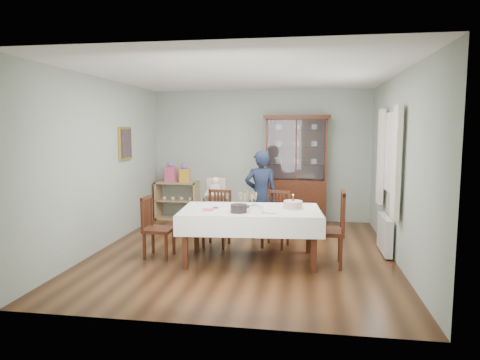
% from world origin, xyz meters
% --- Properties ---
extents(floor, '(5.00, 5.00, 0.00)m').
position_xyz_m(floor, '(0.00, 0.00, 0.00)').
color(floor, '#593319').
rests_on(floor, ground).
extents(room_shell, '(5.00, 5.00, 5.00)m').
position_xyz_m(room_shell, '(0.00, 0.53, 1.70)').
color(room_shell, '#9EAA99').
rests_on(room_shell, floor).
extents(dining_table, '(2.08, 1.30, 0.76)m').
position_xyz_m(dining_table, '(0.17, -0.37, 0.38)').
color(dining_table, '#492012').
rests_on(dining_table, floor).
extents(china_cabinet, '(1.30, 0.48, 2.18)m').
position_xyz_m(china_cabinet, '(0.75, 2.26, 1.12)').
color(china_cabinet, '#492012').
rests_on(china_cabinet, floor).
extents(sideboard, '(0.90, 0.38, 0.80)m').
position_xyz_m(sideboard, '(-1.75, 2.28, 0.40)').
color(sideboard, tan).
rests_on(sideboard, floor).
extents(picture_frame, '(0.04, 0.48, 0.58)m').
position_xyz_m(picture_frame, '(-2.22, 0.80, 1.65)').
color(picture_frame, gold).
rests_on(picture_frame, room_shell).
extents(window, '(0.04, 1.02, 1.22)m').
position_xyz_m(window, '(2.22, 0.30, 1.55)').
color(window, white).
rests_on(window, room_shell).
extents(curtain_left, '(0.07, 0.30, 1.55)m').
position_xyz_m(curtain_left, '(2.16, -0.32, 1.45)').
color(curtain_left, silver).
rests_on(curtain_left, room_shell).
extents(curtain_right, '(0.07, 0.30, 1.55)m').
position_xyz_m(curtain_right, '(2.16, 0.92, 1.45)').
color(curtain_right, silver).
rests_on(curtain_right, room_shell).
extents(radiator, '(0.10, 0.80, 0.55)m').
position_xyz_m(radiator, '(2.16, 0.30, 0.30)').
color(radiator, white).
rests_on(radiator, floor).
extents(chair_far_left, '(0.45, 0.45, 0.90)m').
position_xyz_m(chair_far_left, '(-0.48, 0.34, 0.27)').
color(chair_far_left, '#492012').
rests_on(chair_far_left, floor).
extents(chair_far_right, '(0.49, 0.49, 0.90)m').
position_xyz_m(chair_far_right, '(0.48, 0.42, 0.27)').
color(chair_far_right, '#492012').
rests_on(chair_far_right, floor).
extents(chair_end_left, '(0.42, 0.42, 0.91)m').
position_xyz_m(chair_end_left, '(-1.22, -0.42, 0.27)').
color(chair_end_left, '#492012').
rests_on(chair_end_left, floor).
extents(chair_end_right, '(0.49, 0.49, 1.06)m').
position_xyz_m(chair_end_right, '(1.26, -0.43, 0.31)').
color(chair_end_right, '#492012').
rests_on(chair_end_right, floor).
extents(woman, '(0.61, 0.45, 1.54)m').
position_xyz_m(woman, '(0.18, 0.91, 0.77)').
color(woman, black).
rests_on(woman, floor).
extents(high_chair, '(0.51, 0.51, 1.04)m').
position_xyz_m(high_chair, '(-0.67, 1.17, 0.40)').
color(high_chair, black).
rests_on(high_chair, floor).
extents(champagne_tray, '(0.38, 0.38, 0.23)m').
position_xyz_m(champagne_tray, '(0.11, -0.28, 0.83)').
color(champagne_tray, silver).
rests_on(champagne_tray, dining_table).
extents(birthday_cake, '(0.31, 0.31, 0.21)m').
position_xyz_m(birthday_cake, '(0.77, -0.28, 0.82)').
color(birthday_cake, white).
rests_on(birthday_cake, dining_table).
extents(plate_stack_dark, '(0.26, 0.26, 0.11)m').
position_xyz_m(plate_stack_dark, '(0.04, -0.64, 0.82)').
color(plate_stack_dark, black).
rests_on(plate_stack_dark, dining_table).
extents(plate_stack_white, '(0.25, 0.25, 0.09)m').
position_xyz_m(plate_stack_white, '(0.28, -0.66, 0.80)').
color(plate_stack_white, white).
rests_on(plate_stack_white, dining_table).
extents(napkin_stack, '(0.17, 0.17, 0.02)m').
position_xyz_m(napkin_stack, '(-0.41, -0.57, 0.77)').
color(napkin_stack, '#DD5177').
rests_on(napkin_stack, dining_table).
extents(cutlery, '(0.11, 0.15, 0.01)m').
position_xyz_m(cutlery, '(-0.37, -0.39, 0.77)').
color(cutlery, silver).
rests_on(cutlery, dining_table).
extents(cake_knife, '(0.27, 0.12, 0.01)m').
position_xyz_m(cake_knife, '(0.45, -0.67, 0.77)').
color(cake_knife, silver).
rests_on(cake_knife, dining_table).
extents(gift_bag_pink, '(0.24, 0.17, 0.42)m').
position_xyz_m(gift_bag_pink, '(-1.87, 2.26, 0.99)').
color(gift_bag_pink, '#DD5177').
rests_on(gift_bag_pink, sideboard).
extents(gift_bag_orange, '(0.24, 0.19, 0.39)m').
position_xyz_m(gift_bag_orange, '(-1.57, 2.26, 0.97)').
color(gift_bag_orange, orange).
rests_on(gift_bag_orange, sideboard).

